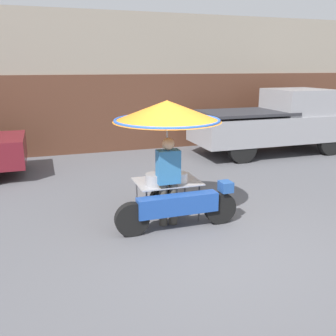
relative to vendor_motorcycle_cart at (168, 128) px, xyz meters
The scene contains 5 objects.
ground_plane 2.02m from the vendor_motorcycle_cart, 75.59° to the right, with size 36.00×36.00×0.00m, color #56565B.
shopfront_building 6.78m from the vendor_motorcycle_cart, 87.54° to the left, with size 28.00×2.06×4.24m.
vendor_motorcycle_cart is the anchor object (origin of this frame).
vendor_person 0.85m from the vendor_motorcycle_cart, 109.36° to the right, with size 0.38×0.22×1.52m.
pickup_truck 6.31m from the vendor_motorcycle_cart, 38.59° to the left, with size 5.09×1.86×1.96m.
Camera 1 is at (-2.30, -4.82, 2.65)m, focal length 40.00 mm.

